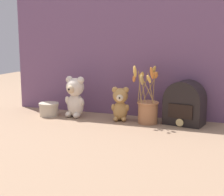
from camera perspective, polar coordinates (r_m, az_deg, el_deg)
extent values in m
plane|color=#8E7056|center=(1.84, -0.21, -3.82)|extent=(4.00, 4.00, 0.00)
cube|color=#704C70|center=(1.95, 1.51, 8.71)|extent=(1.34, 0.02, 0.79)
ellipsoid|color=beige|center=(1.94, -6.10, -1.18)|extent=(0.11, 0.09, 0.13)
sphere|color=beige|center=(1.92, -6.15, 1.83)|extent=(0.10, 0.10, 0.10)
sphere|color=#D1B289|center=(1.89, -6.79, 1.49)|extent=(0.05, 0.05, 0.05)
sphere|color=black|center=(1.87, -7.14, 1.44)|extent=(0.01, 0.01, 0.01)
sphere|color=beige|center=(1.89, -5.25, 2.95)|extent=(0.04, 0.04, 0.04)
sphere|color=beige|center=(1.93, -7.08, 3.06)|extent=(0.04, 0.04, 0.04)
ellipsoid|color=beige|center=(1.90, -5.08, -0.67)|extent=(0.03, 0.05, 0.06)
ellipsoid|color=beige|center=(1.95, -7.37, -0.43)|extent=(0.03, 0.05, 0.06)
ellipsoid|color=beige|center=(1.91, -5.88, -2.87)|extent=(0.04, 0.06, 0.03)
ellipsoid|color=beige|center=(1.94, -7.20, -2.70)|extent=(0.04, 0.06, 0.03)
ellipsoid|color=tan|center=(1.84, 1.39, -2.13)|extent=(0.09, 0.08, 0.11)
sphere|color=tan|center=(1.83, 1.40, 0.39)|extent=(0.08, 0.08, 0.08)
sphere|color=beige|center=(1.80, 1.31, 0.07)|extent=(0.04, 0.04, 0.04)
sphere|color=black|center=(1.78, 1.26, 0.00)|extent=(0.01, 0.01, 0.01)
sphere|color=tan|center=(1.82, 2.32, 1.35)|extent=(0.03, 0.03, 0.03)
sphere|color=tan|center=(1.83, 0.49, 1.39)|extent=(0.03, 0.03, 0.03)
ellipsoid|color=tan|center=(1.83, 2.52, -1.64)|extent=(0.03, 0.04, 0.05)
ellipsoid|color=tan|center=(1.84, 0.22, -1.58)|extent=(0.03, 0.04, 0.05)
ellipsoid|color=tan|center=(1.83, 1.98, -3.52)|extent=(0.04, 0.05, 0.03)
ellipsoid|color=tan|center=(1.83, 0.65, -3.49)|extent=(0.04, 0.05, 0.03)
cylinder|color=#AD7047|center=(1.79, 5.98, -2.39)|extent=(0.10, 0.10, 0.12)
torus|color=#AD7047|center=(1.78, 6.01, -0.78)|extent=(0.11, 0.11, 0.01)
cylinder|color=#9E7542|center=(1.78, 6.94, 1.61)|extent=(0.01, 0.02, 0.14)
ellipsoid|color=orange|center=(1.77, 7.25, 3.81)|extent=(0.04, 0.04, 0.04)
cylinder|color=#9E7542|center=(1.82, 6.52, 2.05)|extent=(0.08, 0.01, 0.15)
ellipsoid|color=gold|center=(1.85, 6.85, 4.50)|extent=(0.04, 0.02, 0.06)
cylinder|color=#9E7542|center=(1.75, 5.27, 1.15)|extent=(0.03, 0.02, 0.12)
ellipsoid|color=tan|center=(1.73, 5.00, 3.01)|extent=(0.04, 0.03, 0.06)
cylinder|color=#9E7542|center=(1.78, 4.53, 1.34)|extent=(0.01, 0.06, 0.12)
ellipsoid|color=orange|center=(1.78, 3.69, 3.25)|extent=(0.02, 0.03, 0.04)
cylinder|color=#9E7542|center=(1.75, 4.62, 1.87)|extent=(0.04, 0.05, 0.16)
ellipsoid|color=gold|center=(1.74, 3.83, 4.42)|extent=(0.04, 0.04, 0.06)
cylinder|color=#9E7542|center=(1.72, 6.09, 1.18)|extent=(0.06, 0.02, 0.13)
ellipsoid|color=gold|center=(1.68, 6.16, 3.16)|extent=(0.04, 0.03, 0.05)
cylinder|color=#9E7542|center=(1.74, 6.42, 1.67)|extent=(0.03, 0.02, 0.15)
ellipsoid|color=orange|center=(1.71, 6.62, 4.13)|extent=(0.03, 0.03, 0.06)
cylinder|color=#9E7542|center=(1.81, 5.29, 1.62)|extent=(0.04, 0.04, 0.13)
ellipsoid|color=gold|center=(1.82, 4.93, 3.69)|extent=(0.04, 0.04, 0.05)
cube|color=black|center=(1.80, 11.95, -2.28)|extent=(0.21, 0.16, 0.13)
cylinder|color=black|center=(1.79, 12.03, -0.26)|extent=(0.21, 0.16, 0.19)
cube|color=black|center=(1.74, 11.27, -2.18)|extent=(0.12, 0.03, 0.07)
cylinder|color=#D6BC7A|center=(1.75, 11.19, -4.01)|extent=(0.04, 0.01, 0.04)
cylinder|color=beige|center=(1.99, -10.43, -2.05)|extent=(0.11, 0.11, 0.06)
cylinder|color=beige|center=(1.98, -10.47, -1.00)|extent=(0.11, 0.11, 0.01)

